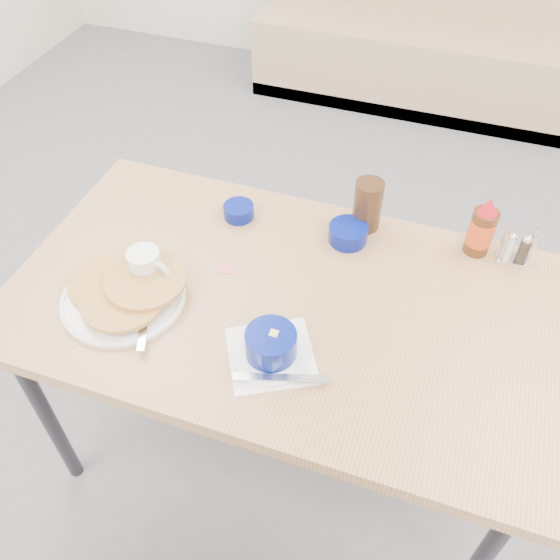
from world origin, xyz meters
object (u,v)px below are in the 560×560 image
(butter_bowl, at_px, (348,234))
(condiment_caddy, at_px, (516,249))
(booth_bench, at_px, (424,38))
(pancake_plate, at_px, (125,293))
(syrup_bottle, at_px, (482,229))
(dining_table, at_px, (283,314))
(grits_setting, at_px, (271,347))
(creamer_bowl, at_px, (239,211))
(amber_tumbler, at_px, (367,205))
(coffee_mug, at_px, (147,266))

(butter_bowl, distance_m, condiment_caddy, 0.45)
(booth_bench, distance_m, pancake_plate, 2.73)
(syrup_bottle, bearing_deg, condiment_caddy, 0.00)
(dining_table, bearing_deg, booth_bench, 90.00)
(dining_table, bearing_deg, grits_setting, -79.77)
(grits_setting, distance_m, butter_bowl, 0.45)
(butter_bowl, bearing_deg, creamer_bowl, -179.13)
(dining_table, bearing_deg, amber_tumbler, 69.04)
(booth_bench, relative_size, syrup_bottle, 10.55)
(creamer_bowl, relative_size, condiment_caddy, 0.87)
(booth_bench, distance_m, syrup_bottle, 2.29)
(butter_bowl, xyz_separation_m, amber_tumbler, (0.03, 0.07, 0.05))
(creamer_bowl, bearing_deg, dining_table, -49.10)
(grits_setting, xyz_separation_m, syrup_bottle, (0.41, 0.52, 0.04))
(booth_bench, relative_size, condiment_caddy, 18.82)
(pancake_plate, xyz_separation_m, grits_setting, (0.41, -0.05, 0.01))
(amber_tumbler, bearing_deg, dining_table, -110.96)
(coffee_mug, bearing_deg, butter_bowl, 35.22)
(pancake_plate, distance_m, butter_bowl, 0.62)
(coffee_mug, distance_m, amber_tumbler, 0.62)
(coffee_mug, height_order, syrup_bottle, syrup_bottle)
(pancake_plate, distance_m, coffee_mug, 0.09)
(condiment_caddy, relative_size, syrup_bottle, 0.56)
(pancake_plate, relative_size, amber_tumbler, 2.07)
(dining_table, xyz_separation_m, pancake_plate, (-0.38, -0.13, 0.08))
(dining_table, relative_size, butter_bowl, 12.92)
(dining_table, xyz_separation_m, butter_bowl, (0.10, 0.27, 0.09))
(pancake_plate, distance_m, creamer_bowl, 0.42)
(creamer_bowl, relative_size, amber_tumbler, 0.59)
(coffee_mug, xyz_separation_m, butter_bowl, (0.45, 0.32, -0.02))
(pancake_plate, height_order, amber_tumbler, amber_tumbler)
(amber_tumbler, distance_m, condiment_caddy, 0.41)
(dining_table, relative_size, pancake_plate, 4.49)
(dining_table, bearing_deg, coffee_mug, -171.43)
(grits_setting, height_order, syrup_bottle, syrup_bottle)
(creamer_bowl, bearing_deg, grits_setting, -59.67)
(butter_bowl, bearing_deg, coffee_mug, -144.78)
(creamer_bowl, height_order, butter_bowl, butter_bowl)
(creamer_bowl, distance_m, amber_tumbler, 0.37)
(butter_bowl, bearing_deg, grits_setting, -98.46)
(grits_setting, bearing_deg, creamer_bowl, 120.33)
(dining_table, height_order, butter_bowl, butter_bowl)
(syrup_bottle, bearing_deg, amber_tumbler, 180.00)
(booth_bench, bearing_deg, butter_bowl, -87.50)
(grits_setting, distance_m, syrup_bottle, 0.66)
(butter_bowl, bearing_deg, dining_table, -110.46)
(amber_tumbler, xyz_separation_m, syrup_bottle, (0.31, 0.00, 0.00))
(booth_bench, bearing_deg, pancake_plate, -98.03)
(dining_table, height_order, grits_setting, grits_setting)
(booth_bench, bearing_deg, coffee_mug, -97.74)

